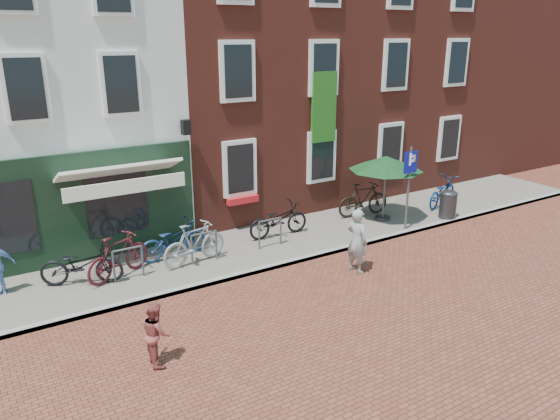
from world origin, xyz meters
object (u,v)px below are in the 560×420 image
bicycle_2 (173,240)px  bicycle_6 (442,192)px  litter_bin (448,203)px  bicycle_4 (278,220)px  woman (357,241)px  parasol (386,161)px  bicycle_5 (363,199)px  parking_sign (409,175)px  bicycle_0 (81,265)px  boy (156,333)px  bicycle_3 (194,243)px  bicycle_1 (118,256)px

bicycle_2 → bicycle_6: (9.57, -0.61, 0.00)m
litter_bin → bicycle_2: bearing=169.6°
bicycle_4 → bicycle_6: (6.36, -0.49, 0.00)m
woman → bicycle_2: (-3.73, 3.09, -0.24)m
parasol → bicycle_5: bearing=118.4°
parking_sign → bicycle_0: (-9.29, 1.28, -1.20)m
litter_bin → bicycle_4: bearing=165.0°
litter_bin → parasol: bearing=152.0°
woman → bicycle_5: bearing=-52.9°
parking_sign → bicycle_4: (-3.64, 1.55, -1.20)m
litter_bin → bicycle_2: (-8.76, 1.60, -0.01)m
parking_sign → parasol: parking_sign is taller
parasol → boy: parasol is taller
litter_bin → bicycle_2: size_ratio=0.52×
boy → bicycle_3: boy is taller
woman → bicycle_3: (-3.39, 2.44, -0.18)m
boy → bicycle_0: bearing=10.6°
woman → bicycle_0: (-6.16, 2.70, -0.24)m
bicycle_3 → bicycle_1: bearing=74.2°
bicycle_4 → bicycle_1: bearing=95.5°
parasol → bicycle_2: 7.05m
parking_sign → boy: 9.26m
parking_sign → parasol: bearing=88.8°
bicycle_2 → bicycle_5: bearing=-95.3°
woman → bicycle_5: 4.18m
bicycle_0 → bicycle_2: same height
bicycle_2 → bicycle_5: 6.55m
bicycle_3 → bicycle_4: (2.87, 0.53, -0.06)m
bicycle_6 → bicycle_3: bearing=71.8°
parasol → bicycle_0: bearing=178.6°
bicycle_4 → woman: bearing=-168.7°
bicycle_4 → bicycle_5: bearing=-86.5°
bicycle_2 → bicycle_6: size_ratio=1.00×
boy → bicycle_0: 3.91m
parasol → woman: bearing=-141.7°
bicycle_2 → bicycle_6: same height
woman → boy: woman is taller
parking_sign → bicycle_6: 3.15m
woman → boy: (-5.68, -1.18, -0.23)m
bicycle_6 → litter_bin: bearing=122.1°
parking_sign → boy: size_ratio=2.10×
bicycle_0 → bicycle_5: bicycle_5 is taller
bicycle_4 → litter_bin: bearing=-103.5°
parasol → bicycle_1: parasol is taller
parasol → bicycle_6: parasol is taller
bicycle_5 → bicycle_0: bearing=99.8°
woman → bicycle_5: woman is taller
boy → bicycle_5: (8.50, 4.26, 0.05)m
boy → bicycle_6: 12.09m
parking_sign → bicycle_3: bearing=171.1°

